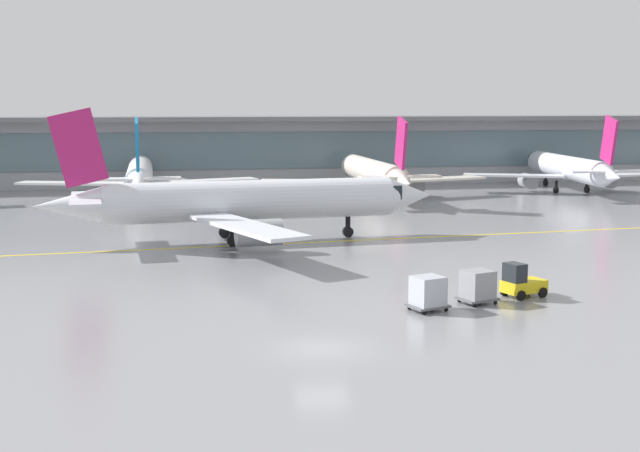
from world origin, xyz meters
TOP-DOWN VIEW (x-y plane):
  - ground_plane at (0.00, 0.00)m, footprint 400.00×400.00m
  - taxiway_centreline_stripe at (-0.44, 29.69)m, footprint 109.58×10.36m
  - terminal_concourse at (0.00, 81.93)m, footprint 216.48×11.00m
  - gate_airplane_2 at (-10.78, 63.89)m, footprint 28.19×30.27m
  - gate_airplane_3 at (17.11, 61.52)m, footprint 28.28×30.34m
  - gate_airplane_4 at (43.72, 64.09)m, footprint 28.22×30.45m
  - taxiing_regional_jet at (-0.88, 31.65)m, footprint 33.65×31.15m
  - baggage_tug at (13.55, 8.45)m, footprint 2.92×2.29m
  - cargo_dolly_lead at (10.42, 7.36)m, footprint 2.51×2.20m
  - cargo_dolly_trailing at (7.09, 6.20)m, footprint 2.51×2.20m

SIDE VIEW (x-z plane):
  - ground_plane at x=0.00m, z-range 0.00..0.00m
  - taxiway_centreline_stripe at x=-0.44m, z-range 0.00..0.01m
  - baggage_tug at x=13.55m, z-range -0.16..1.94m
  - cargo_dolly_lead at x=10.42m, z-range 0.08..2.02m
  - cargo_dolly_trailing at x=7.09m, z-range 0.08..2.02m
  - gate_airplane_2 at x=-10.78m, z-range -2.01..8.03m
  - gate_airplane_3 at x=17.11m, z-range -2.02..8.06m
  - gate_airplane_4 at x=43.72m, z-range -2.02..8.06m
  - taxiing_regional_jet at x=-0.88m, z-range -2.23..8.91m
  - terminal_concourse at x=0.00m, z-range 0.12..9.72m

